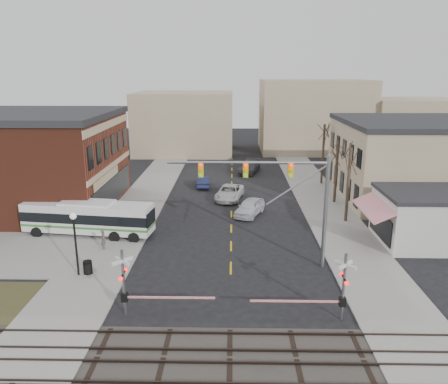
{
  "coord_description": "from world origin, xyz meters",
  "views": [
    {
      "loc": [
        0.08,
        -26.14,
        13.37
      ],
      "look_at": [
        -0.63,
        9.45,
        3.5
      ],
      "focal_mm": 35.0,
      "sensor_mm": 36.0,
      "label": 1
    }
  ],
  "objects_px": {
    "traffic_signal_mast": "(283,188)",
    "car_d": "(249,167)",
    "rr_crossing_east": "(336,287)",
    "car_b": "(203,181)",
    "street_lamp": "(75,231)",
    "pedestrian_near": "(104,239)",
    "transit_bus": "(88,217)",
    "trash_bin": "(88,267)",
    "pedestrian_far": "(95,224)",
    "car_a": "(250,207)",
    "car_c": "(229,193)",
    "rr_crossing_west": "(131,283)"
  },
  "relations": [
    {
      "from": "trash_bin",
      "to": "car_d",
      "type": "relative_size",
      "value": 0.16
    },
    {
      "from": "street_lamp",
      "to": "trash_bin",
      "type": "xyz_separation_m",
      "value": [
        0.58,
        0.22,
        -2.68
      ]
    },
    {
      "from": "transit_bus",
      "to": "pedestrian_near",
      "type": "height_order",
      "value": "transit_bus"
    },
    {
      "from": "transit_bus",
      "to": "car_d",
      "type": "bearing_deg",
      "value": 59.09
    },
    {
      "from": "car_b",
      "to": "car_c",
      "type": "xyz_separation_m",
      "value": [
        3.25,
        -5.2,
        0.08
      ]
    },
    {
      "from": "transit_bus",
      "to": "street_lamp",
      "type": "height_order",
      "value": "street_lamp"
    },
    {
      "from": "car_c",
      "to": "pedestrian_near",
      "type": "bearing_deg",
      "value": -113.58
    },
    {
      "from": "street_lamp",
      "to": "car_b",
      "type": "bearing_deg",
      "value": 74.04
    },
    {
      "from": "rr_crossing_west",
      "to": "car_a",
      "type": "distance_m",
      "value": 19.47
    },
    {
      "from": "car_b",
      "to": "pedestrian_far",
      "type": "distance_m",
      "value": 17.92
    },
    {
      "from": "pedestrian_far",
      "to": "rr_crossing_west",
      "type": "bearing_deg",
      "value": -103.92
    },
    {
      "from": "car_a",
      "to": "car_c",
      "type": "distance_m",
      "value": 5.65
    },
    {
      "from": "rr_crossing_east",
      "to": "car_b",
      "type": "xyz_separation_m",
      "value": [
        -9.24,
        28.77,
        -1.3
      ]
    },
    {
      "from": "transit_bus",
      "to": "car_a",
      "type": "distance_m",
      "value": 14.86
    },
    {
      "from": "car_b",
      "to": "transit_bus",
      "type": "bearing_deg",
      "value": 57.47
    },
    {
      "from": "rr_crossing_west",
      "to": "car_c",
      "type": "relative_size",
      "value": 1.04
    },
    {
      "from": "car_d",
      "to": "car_c",
      "type": "bearing_deg",
      "value": -85.97
    },
    {
      "from": "street_lamp",
      "to": "car_c",
      "type": "xyz_separation_m",
      "value": [
        10.05,
        18.58,
        -2.5
      ]
    },
    {
      "from": "rr_crossing_west",
      "to": "car_b",
      "type": "bearing_deg",
      "value": 85.86
    },
    {
      "from": "street_lamp",
      "to": "pedestrian_near",
      "type": "distance_m",
      "value": 5.04
    },
    {
      "from": "transit_bus",
      "to": "car_b",
      "type": "distance_m",
      "value": 18.26
    },
    {
      "from": "car_a",
      "to": "car_c",
      "type": "xyz_separation_m",
      "value": [
        -1.97,
        5.29,
        -0.03
      ]
    },
    {
      "from": "transit_bus",
      "to": "rr_crossing_west",
      "type": "relative_size",
      "value": 1.99
    },
    {
      "from": "rr_crossing_west",
      "to": "pedestrian_near",
      "type": "bearing_deg",
      "value": 114.95
    },
    {
      "from": "trash_bin",
      "to": "car_b",
      "type": "distance_m",
      "value": 24.37
    },
    {
      "from": "transit_bus",
      "to": "car_d",
      "type": "relative_size",
      "value": 2.0
    },
    {
      "from": "transit_bus",
      "to": "pedestrian_far",
      "type": "xyz_separation_m",
      "value": [
        0.52,
        0.1,
        -0.61
      ]
    },
    {
      "from": "rr_crossing_east",
      "to": "pedestrian_far",
      "type": "bearing_deg",
      "value": 143.51
    },
    {
      "from": "car_d",
      "to": "pedestrian_near",
      "type": "height_order",
      "value": "pedestrian_near"
    },
    {
      "from": "rr_crossing_west",
      "to": "trash_bin",
      "type": "distance_m",
      "value": 6.61
    },
    {
      "from": "street_lamp",
      "to": "car_c",
      "type": "distance_m",
      "value": 21.27
    },
    {
      "from": "car_b",
      "to": "car_c",
      "type": "relative_size",
      "value": 0.75
    },
    {
      "from": "traffic_signal_mast",
      "to": "rr_crossing_west",
      "type": "relative_size",
      "value": 1.95
    },
    {
      "from": "street_lamp",
      "to": "transit_bus",
      "type": "bearing_deg",
      "value": 102.59
    },
    {
      "from": "transit_bus",
      "to": "car_a",
      "type": "xyz_separation_m",
      "value": [
        13.73,
        5.64,
        -0.82
      ]
    },
    {
      "from": "rr_crossing_east",
      "to": "street_lamp",
      "type": "height_order",
      "value": "street_lamp"
    },
    {
      "from": "street_lamp",
      "to": "trash_bin",
      "type": "bearing_deg",
      "value": 20.59
    },
    {
      "from": "transit_bus",
      "to": "trash_bin",
      "type": "height_order",
      "value": "transit_bus"
    },
    {
      "from": "car_d",
      "to": "rr_crossing_west",
      "type": "bearing_deg",
      "value": -87.02
    },
    {
      "from": "car_a",
      "to": "car_c",
      "type": "relative_size",
      "value": 0.85
    },
    {
      "from": "trash_bin",
      "to": "car_d",
      "type": "xyz_separation_m",
      "value": [
        12.04,
        31.37,
        0.24
      ]
    },
    {
      "from": "rr_crossing_east",
      "to": "pedestrian_near",
      "type": "bearing_deg",
      "value": 148.78
    },
    {
      "from": "traffic_signal_mast",
      "to": "trash_bin",
      "type": "relative_size",
      "value": 12.25
    },
    {
      "from": "street_lamp",
      "to": "car_b",
      "type": "relative_size",
      "value": 1.08
    },
    {
      "from": "rr_crossing_east",
      "to": "car_c",
      "type": "distance_m",
      "value": 24.35
    },
    {
      "from": "street_lamp",
      "to": "pedestrian_near",
      "type": "bearing_deg",
      "value": 83.89
    },
    {
      "from": "traffic_signal_mast",
      "to": "pedestrian_near",
      "type": "xyz_separation_m",
      "value": [
        -13.31,
        2.59,
        -4.87
      ]
    },
    {
      "from": "street_lamp",
      "to": "trash_bin",
      "type": "relative_size",
      "value": 4.93
    },
    {
      "from": "trash_bin",
      "to": "pedestrian_near",
      "type": "bearing_deg",
      "value": 91.43
    },
    {
      "from": "traffic_signal_mast",
      "to": "car_d",
      "type": "height_order",
      "value": "traffic_signal_mast"
    }
  ]
}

